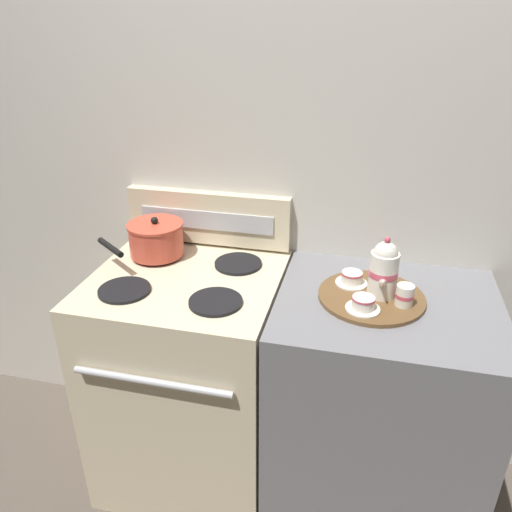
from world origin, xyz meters
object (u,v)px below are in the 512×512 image
(stove, at_px, (192,379))
(teacup_left, at_px, (363,303))
(saucepan, at_px, (156,239))
(creamer_jug, at_px, (405,295))
(teapot, at_px, (384,269))
(teacup_right, at_px, (352,278))
(serving_tray, at_px, (371,297))

(stove, distance_m, teacup_left, 0.81)
(saucepan, bearing_deg, creamer_jug, -10.35)
(saucepan, bearing_deg, stove, -40.10)
(teapot, relative_size, teacup_right, 1.91)
(serving_tray, relative_size, teapot, 1.67)
(stove, xyz_separation_m, teacup_right, (0.59, 0.07, 0.50))
(teacup_left, bearing_deg, saucepan, 164.10)
(saucepan, xyz_separation_m, teacup_right, (0.75, -0.07, -0.04))
(stove, distance_m, creamer_jug, 0.92)
(creamer_jug, bearing_deg, saucepan, 169.65)
(stove, bearing_deg, creamer_jug, -2.28)
(serving_tray, height_order, teacup_left, teacup_left)
(teacup_right, bearing_deg, stove, -173.17)
(teacup_right, relative_size, creamer_jug, 1.55)
(stove, bearing_deg, teapot, 1.31)
(serving_tray, bearing_deg, saucepan, 171.03)
(serving_tray, xyz_separation_m, teacup_right, (-0.07, 0.06, 0.03))
(serving_tray, relative_size, creamer_jug, 4.95)
(saucepan, xyz_separation_m, creamer_jug, (0.93, -0.17, -0.03))
(teacup_left, xyz_separation_m, teacup_right, (-0.05, 0.16, 0.00))
(teapot, bearing_deg, teacup_right, 151.25)
(stove, distance_m, serving_tray, 0.81)
(stove, xyz_separation_m, creamer_jug, (0.76, -0.03, 0.51))
(serving_tray, relative_size, teacup_right, 3.20)
(stove, height_order, teacup_left, teacup_left)
(saucepan, relative_size, teacup_right, 2.86)
(stove, distance_m, saucepan, 0.58)
(saucepan, height_order, teapot, teapot)
(saucepan, height_order, serving_tray, saucepan)
(saucepan, bearing_deg, teapot, -8.20)
(teacup_right, bearing_deg, creamer_jug, -30.37)
(teacup_left, bearing_deg, teapot, 62.84)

